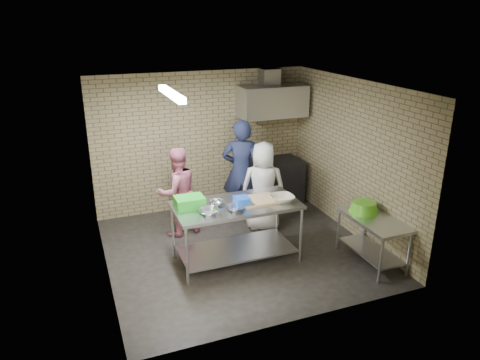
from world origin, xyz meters
name	(u,v)px	position (x,y,z in m)	size (l,w,h in m)	color
floor	(239,249)	(0.00, 0.00, 0.00)	(4.20, 4.20, 0.00)	black
ceiling	(239,86)	(0.00, 0.00, 2.70)	(4.20, 4.20, 0.00)	black
back_wall	(202,141)	(0.00, 2.00, 1.35)	(4.20, 0.06, 2.70)	tan
front_wall	(300,225)	(0.00, -2.00, 1.35)	(4.20, 0.06, 2.70)	tan
left_wall	(99,191)	(-2.10, 0.00, 1.35)	(0.06, 4.00, 2.70)	tan
right_wall	(353,158)	(2.10, 0.00, 1.35)	(0.06, 4.00, 2.70)	tan
prep_table	(236,232)	(-0.15, -0.28, 0.48)	(1.92, 0.96, 0.96)	#ACAEB3
side_counter	(372,240)	(1.80, -1.10, 0.38)	(0.60, 1.20, 0.75)	silver
stove	(271,182)	(1.35, 1.65, 0.45)	(1.20, 0.70, 0.90)	black
range_hood	(272,101)	(1.35, 1.70, 2.10)	(1.30, 0.60, 0.60)	silver
hood_duct	(270,77)	(1.35, 1.85, 2.55)	(0.35, 0.30, 0.30)	#A5A8AD
wall_shelf	(282,107)	(1.65, 1.89, 1.92)	(0.80, 0.20, 0.04)	#3F2B19
fluorescent_fixture	(171,94)	(-1.00, 0.00, 2.64)	(0.10, 1.25, 0.08)	white
green_crate	(189,202)	(-0.85, -0.16, 1.04)	(0.43, 0.32, 0.17)	green
blue_tub	(242,202)	(-0.10, -0.38, 1.03)	(0.21, 0.21, 0.14)	blue
cutting_board	(258,200)	(0.20, -0.30, 0.97)	(0.59, 0.45, 0.03)	tan
mixing_bowl_a	(209,211)	(-0.65, -0.48, 1.00)	(0.30, 0.30, 0.07)	silver
mixing_bowl_b	(216,203)	(-0.45, -0.23, 0.99)	(0.23, 0.23, 0.07)	#ACAEB3
mixing_bowl_c	(235,208)	(-0.25, -0.50, 0.99)	(0.28, 0.28, 0.07)	#AAADB1
ceramic_bowl	(282,198)	(0.55, -0.43, 1.00)	(0.37, 0.37, 0.09)	beige
green_basin	(364,207)	(1.78, -0.85, 0.83)	(0.46, 0.46, 0.17)	#59C626
bottle_red	(270,103)	(1.40, 1.89, 2.03)	(0.07, 0.07, 0.18)	#B22619
bottle_green	(288,102)	(1.80, 1.89, 2.02)	(0.06, 0.06, 0.15)	green
man_navy	(241,171)	(0.46, 1.07, 0.97)	(0.71, 0.47, 1.94)	black
woman_pink	(177,192)	(-0.77, 0.95, 0.79)	(0.77, 0.60, 1.58)	#C4677E
woman_white	(263,187)	(0.69, 0.60, 0.81)	(0.79, 0.51, 1.62)	white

